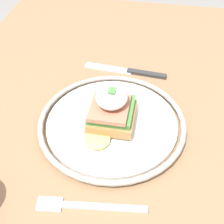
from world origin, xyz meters
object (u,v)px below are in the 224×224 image
Objects in this scene: fork at (86,206)px; knife at (132,72)px; plate at (112,123)px; sandwich at (111,109)px.

fork is 0.33m from knife.
fork is at bearing 175.99° from knife.
sandwich is (0.00, 0.00, 0.03)m from plate.
fork is at bearing 177.34° from sandwich.
knife is (0.16, -0.01, -0.01)m from plate.
plate is 1.46× the size of knife.
sandwich is 0.17m from knife.
plate reaches higher than fork.
fork is (-0.16, 0.01, -0.01)m from plate.
sandwich is at bearing 174.64° from knife.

